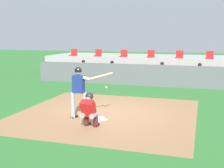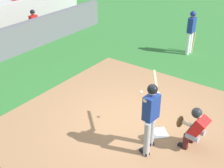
# 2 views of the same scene
# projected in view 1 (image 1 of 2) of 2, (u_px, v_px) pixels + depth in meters

# --- Properties ---
(ground_plane) EXTENTS (80.00, 80.00, 0.00)m
(ground_plane) POSITION_uv_depth(u_px,v_px,m) (106.00, 114.00, 10.84)
(ground_plane) COLOR #2D6B2D
(dirt_infield) EXTENTS (6.40, 6.40, 0.01)m
(dirt_infield) POSITION_uv_depth(u_px,v_px,m) (106.00, 114.00, 10.83)
(dirt_infield) COLOR #936B47
(dirt_infield) RESTS_ON ground
(home_plate) EXTENTS (0.62, 0.62, 0.02)m
(home_plate) POSITION_uv_depth(u_px,v_px,m) (99.00, 119.00, 10.08)
(home_plate) COLOR white
(home_plate) RESTS_ON dirt_infield
(batter_at_plate) EXTENTS (1.35, 0.70, 1.80)m
(batter_at_plate) POSITION_uv_depth(u_px,v_px,m) (80.00, 89.00, 10.03)
(batter_at_plate) COLOR #99999E
(batter_at_plate) RESTS_ON ground
(catcher_crouched) EXTENTS (0.50, 1.90, 1.13)m
(catcher_crouched) POSITION_uv_depth(u_px,v_px,m) (89.00, 109.00, 9.13)
(catcher_crouched) COLOR gray
(catcher_crouched) RESTS_ON ground
(dugout_wall) EXTENTS (13.00, 0.30, 1.20)m
(dugout_wall) POSITION_uv_depth(u_px,v_px,m) (142.00, 75.00, 16.86)
(dugout_wall) COLOR #59595E
(dugout_wall) RESTS_ON ground
(dugout_bench) EXTENTS (11.80, 0.44, 0.45)m
(dugout_bench) POSITION_uv_depth(u_px,v_px,m) (145.00, 79.00, 17.87)
(dugout_bench) COLOR olive
(dugout_bench) RESTS_ON ground
(dugout_player_0) EXTENTS (0.49, 0.70, 1.30)m
(dugout_player_0) POSITION_uv_depth(u_px,v_px,m) (83.00, 70.00, 18.82)
(dugout_player_0) COLOR #939399
(dugout_player_0) RESTS_ON ground
(dugout_player_1) EXTENTS (0.49, 0.70, 1.30)m
(dugout_player_1) POSITION_uv_depth(u_px,v_px,m) (111.00, 71.00, 18.26)
(dugout_player_1) COLOR #939399
(dugout_player_1) RESTS_ON ground
(dugout_player_2) EXTENTS (0.49, 0.70, 1.30)m
(dugout_player_2) POSITION_uv_depth(u_px,v_px,m) (162.00, 73.00, 17.35)
(dugout_player_2) COLOR #939399
(dugout_player_2) RESTS_ON ground
(dugout_player_3) EXTENTS (0.49, 0.70, 1.30)m
(dugout_player_3) POSITION_uv_depth(u_px,v_px,m) (199.00, 74.00, 16.73)
(dugout_player_3) COLOR #939399
(dugout_player_3) RESTS_ON ground
(stands_platform) EXTENTS (15.00, 4.40, 1.40)m
(stands_platform) POSITION_uv_depth(u_px,v_px,m) (154.00, 66.00, 20.99)
(stands_platform) COLOR #9E9E99
(stands_platform) RESTS_ON ground
(stadium_seat_0) EXTENTS (0.46, 0.46, 0.48)m
(stadium_seat_0) POSITION_uv_depth(u_px,v_px,m) (73.00, 54.00, 21.05)
(stadium_seat_0) COLOR #A51E1E
(stadium_seat_0) RESTS_ON stands_platform
(stadium_seat_1) EXTENTS (0.46, 0.46, 0.48)m
(stadium_seat_1) POSITION_uv_depth(u_px,v_px,m) (98.00, 54.00, 20.50)
(stadium_seat_1) COLOR #A51E1E
(stadium_seat_1) RESTS_ON stands_platform
(stadium_seat_2) EXTENTS (0.46, 0.46, 0.48)m
(stadium_seat_2) POSITION_uv_depth(u_px,v_px,m) (124.00, 55.00, 19.96)
(stadium_seat_2) COLOR #A51E1E
(stadium_seat_2) RESTS_ON stands_platform
(stadium_seat_3) EXTENTS (0.46, 0.46, 0.48)m
(stadium_seat_3) POSITION_uv_depth(u_px,v_px,m) (151.00, 55.00, 19.42)
(stadium_seat_3) COLOR #A51E1E
(stadium_seat_3) RESTS_ON stands_platform
(stadium_seat_4) EXTENTS (0.46, 0.46, 0.48)m
(stadium_seat_4) POSITION_uv_depth(u_px,v_px,m) (179.00, 56.00, 18.88)
(stadium_seat_4) COLOR #A51E1E
(stadium_seat_4) RESTS_ON stands_platform
(stadium_seat_5) EXTENTS (0.46, 0.46, 0.48)m
(stadium_seat_5) POSITION_uv_depth(u_px,v_px,m) (210.00, 57.00, 18.34)
(stadium_seat_5) COLOR #A51E1E
(stadium_seat_5) RESTS_ON stands_platform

